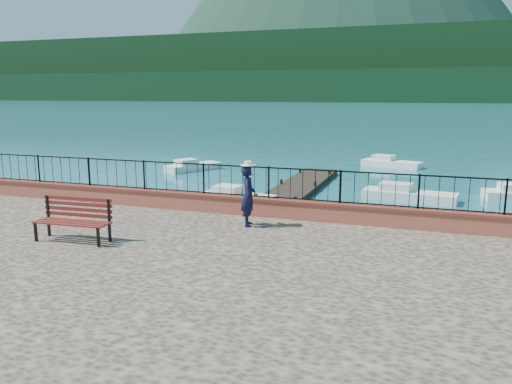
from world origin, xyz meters
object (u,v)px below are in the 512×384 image
Objects in this scene: boat_0 at (238,195)px; boat_4 at (392,161)px; park_bench at (73,229)px; boat_3 at (194,164)px; boat_1 at (409,192)px; person at (248,196)px.

boat_0 and boat_4 have the same top height.
park_bench reaches higher than boat_3.
boat_1 and boat_4 have the same top height.
person reaches higher than boat_0.
boat_0 is at bearing -148.99° from boat_1.
boat_1 is 14.69m from boat_3.
boat_0 is (0.40, 10.67, -1.13)m from park_bench.
boat_4 is (6.22, 24.89, -1.13)m from park_bench.
park_bench is 19.98m from boat_3.
person is at bearing -102.90° from boat_1.
boat_3 is 13.49m from boat_4.
boat_1 is 1.07× the size of boat_4.
boat_0 is 0.87× the size of boat_4.
park_bench is 10.74m from boat_0.
person reaches higher than boat_3.
boat_4 is at bearing 105.76° from boat_1.
park_bench is 0.59× the size of boat_0.
park_bench is at bearing -86.31° from boat_4.
park_bench is at bearing -111.95° from boat_1.
boat_0 is 15.36m from boat_4.
person is at bearing -57.91° from boat_0.
park_bench is 16.01m from boat_1.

